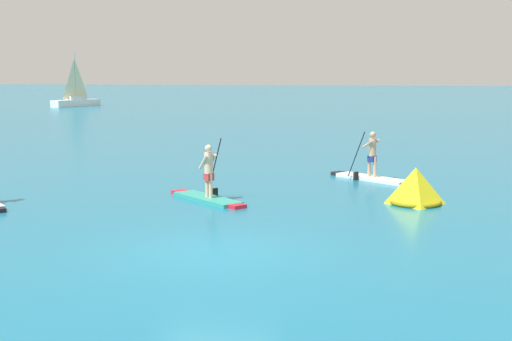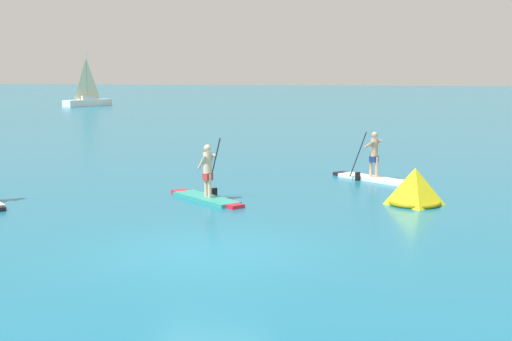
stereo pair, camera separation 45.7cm
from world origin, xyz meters
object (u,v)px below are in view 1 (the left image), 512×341
(paddleboarder_mid_center, at_px, (208,190))
(race_marker_buoy, at_px, (415,188))
(paddleboarder_far_right, at_px, (372,172))
(sailboat_left_horizon, at_px, (76,100))

(paddleboarder_mid_center, distance_m, race_marker_buoy, 6.11)
(paddleboarder_far_right, relative_size, sailboat_left_horizon, 0.49)
(race_marker_buoy, height_order, sailboat_left_horizon, sailboat_left_horizon)
(paddleboarder_mid_center, height_order, race_marker_buoy, paddleboarder_mid_center)
(sailboat_left_horizon, bearing_deg, paddleboarder_mid_center, 53.44)
(paddleboarder_far_right, relative_size, race_marker_buoy, 2.08)
(paddleboarder_far_right, distance_m, sailboat_left_horizon, 59.87)
(paddleboarder_far_right, bearing_deg, sailboat_left_horizon, -15.85)
(paddleboarder_mid_center, xyz_separation_m, paddleboarder_far_right, (4.61, 4.92, -0.02))
(paddleboarder_mid_center, relative_size, paddleboarder_far_right, 0.91)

